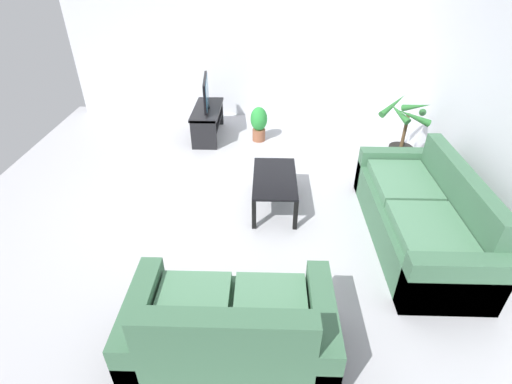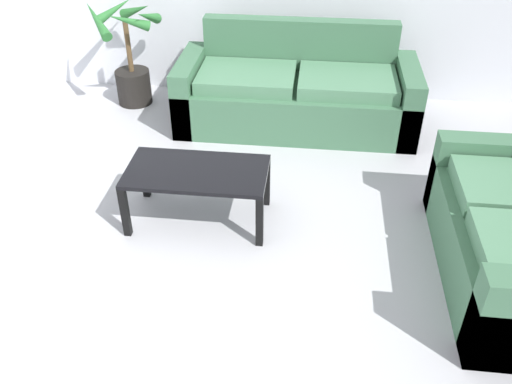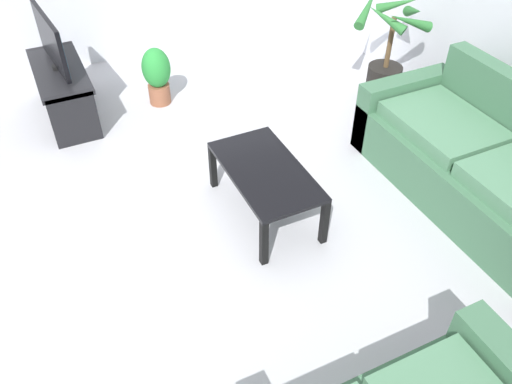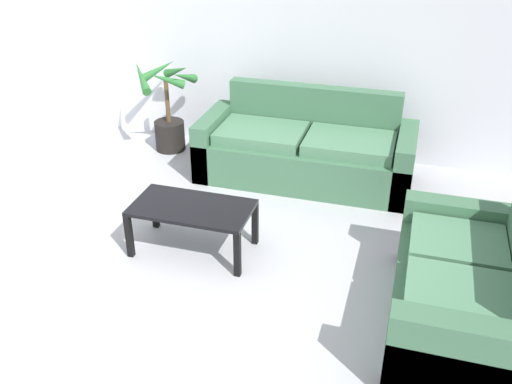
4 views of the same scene
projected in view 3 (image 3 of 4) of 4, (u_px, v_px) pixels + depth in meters
The scene contains 7 objects.
ground_plane at pixel (177, 228), 3.96m from camera, with size 6.60×6.60×0.00m, color #B2B2B7.
couch_main at pixel (487, 171), 4.00m from camera, with size 2.19×0.90×0.90m.
tv_stand at pixel (63, 85), 4.95m from camera, with size 1.10×0.45×0.50m.
tv at pixel (51, 41), 4.66m from camera, with size 0.84×0.13×0.51m.
coffee_table at pixel (265, 175), 3.86m from camera, with size 0.99×0.53×0.42m.
potted_palm at pixel (386, 59), 5.14m from camera, with size 0.72×0.73×1.05m.
potted_plant_small at pixel (157, 74), 5.13m from camera, with size 0.28×0.28×0.59m.
Camera 3 is at (2.80, -0.66, 2.80)m, focal length 36.53 mm.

